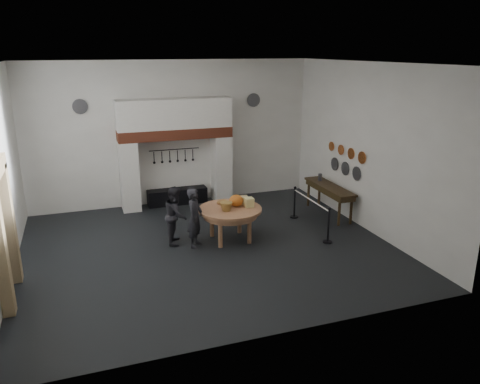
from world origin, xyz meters
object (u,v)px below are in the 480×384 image
object	(u,v)px
visitor_near	(195,218)
barrier_post_far	(295,203)
barrier_post_near	(328,226)
side_table	(329,187)
visitor_far	(176,215)
iron_range	(177,196)
work_table	(230,209)

from	to	relation	value
visitor_near	barrier_post_far	bearing A→B (deg)	-38.63
barrier_post_near	barrier_post_far	world-z (taller)	same
side_table	visitor_near	bearing A→B (deg)	-167.27
visitor_near	visitor_far	world-z (taller)	visitor_near
iron_range	barrier_post_far	size ratio (longest dim) A/B	2.11
barrier_post_far	visitor_near	bearing A→B (deg)	-161.79
work_table	barrier_post_far	world-z (taller)	barrier_post_far
visitor_near	barrier_post_far	size ratio (longest dim) A/B	1.70
work_table	visitor_near	xyz separation A→B (m)	(-0.96, -0.09, -0.08)
barrier_post_near	barrier_post_far	bearing A→B (deg)	90.00
iron_range	work_table	xyz separation A→B (m)	(0.69, -3.40, 0.59)
visitor_far	work_table	bearing A→B (deg)	-85.75
work_table	visitor_far	xyz separation A→B (m)	(-1.36, 0.31, -0.09)
visitor_far	barrier_post_far	world-z (taller)	visitor_far
visitor_far	barrier_post_near	world-z (taller)	visitor_far
visitor_near	side_table	xyz separation A→B (m)	(4.37, 0.99, 0.11)
iron_range	visitor_near	world-z (taller)	visitor_near
side_table	barrier_post_far	xyz separation A→B (m)	(-1.09, 0.09, -0.42)
iron_range	barrier_post_far	world-z (taller)	barrier_post_far
work_table	side_table	size ratio (longest dim) A/B	0.74
side_table	work_table	bearing A→B (deg)	-165.30
work_table	visitor_far	world-z (taller)	visitor_far
iron_range	side_table	xyz separation A→B (m)	(4.10, -2.50, 0.62)
iron_range	visitor_far	world-z (taller)	visitor_far
visitor_near	visitor_far	distance (m)	0.57
iron_range	barrier_post_far	distance (m)	3.86
side_table	barrier_post_near	world-z (taller)	same
side_table	barrier_post_near	xyz separation A→B (m)	(-1.09, -1.91, -0.42)
side_table	iron_range	bearing A→B (deg)	148.58
iron_range	work_table	bearing A→B (deg)	-78.58
visitor_far	barrier_post_near	distance (m)	3.92
visitor_near	iron_range	bearing A→B (deg)	28.72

